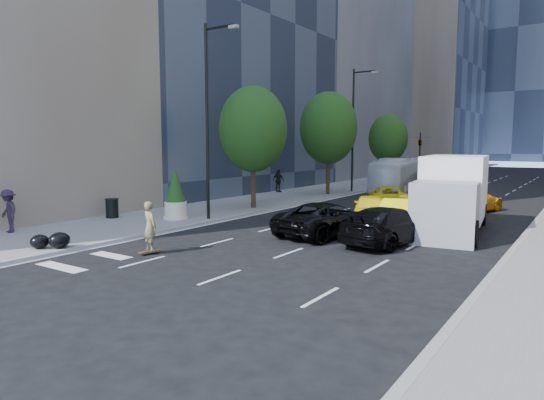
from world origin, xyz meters
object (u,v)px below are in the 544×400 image
Objects in this scene: black_sedan_lincoln at (327,219)px; black_sedan_mercedes at (389,225)px; trash_can at (112,209)px; planter_shrub at (175,194)px; skateboarder at (150,230)px; city_bus at (397,175)px; box_truck at (452,194)px.

black_sedan_mercedes is at bearing -174.52° from black_sedan_lincoln.
trash_can is 0.36× the size of planter_shrub.
trash_can is at bearing 22.39° from black_sedan_lincoln.
black_sedan_mercedes reaches higher than black_sedan_lincoln.
planter_shrub is at bearing -39.67° from skateboarder.
city_bus is at bearing 72.07° from trash_can.
box_truck is at bearing 22.29° from trash_can.
black_sedan_lincoln is at bearing -105.59° from skateboarder.
black_sedan_lincoln is 8.49m from planter_shrub.
box_truck is 7.78× the size of trash_can.
trash_can is (-7.49, -23.15, -0.82)m from city_bus.
black_sedan_mercedes is 21.88m from city_bus.
planter_shrub is at bearing 13.65° from black_sedan_mercedes.
skateboarder is 9.53m from black_sedan_mercedes.
city_bus is 1.37× the size of box_truck.
skateboarder is at bearing -29.25° from trash_can.
skateboarder is 13.65m from box_truck.
trash_can is at bearing -152.24° from planter_shrub.
planter_shrub reaches higher than black_sedan_lincoln.
black_sedan_lincoln is 2.99m from black_sedan_mercedes.
skateboarder is at bearing 55.13° from black_sedan_mercedes.
planter_shrub is (-11.38, -0.79, 0.70)m from black_sedan_mercedes.
black_sedan_lincoln is 6.02m from box_truck.
city_bus is (-6.99, 20.73, 0.69)m from black_sedan_mercedes.
black_sedan_lincoln is 11.80m from trash_can.
trash_can is (-11.50, -2.63, -0.11)m from black_sedan_lincoln.
black_sedan_mercedes is (6.68, 6.79, -0.16)m from skateboarder.
city_bus is (-0.31, 27.52, 0.53)m from skateboarder.
box_truck reaches higher than black_sedan_mercedes.
black_sedan_mercedes reaches higher than trash_can.
box_truck reaches higher than black_sedan_lincoln.
planter_shrub is (-8.40, -1.00, 0.71)m from black_sedan_lincoln.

